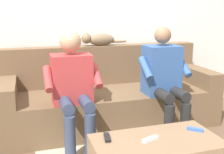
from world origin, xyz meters
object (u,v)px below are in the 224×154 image
object	(u,v)px
couch	(109,98)
person_right_seated	(73,83)
remote_blue	(195,129)
remote_black	(107,137)
cat_on_backrest	(98,39)
remote_white	(150,139)
person_left_seated	(164,75)

from	to	relation	value
couch	person_right_seated	distance (m)	0.71
remote_blue	remote_black	bearing A→B (deg)	-144.50
cat_on_backrest	remote_blue	world-z (taller)	cat_on_backrest
remote_white	remote_black	world-z (taller)	remote_white
couch	cat_on_backrest	size ratio (longest dim) A/B	4.34
person_right_seated	remote_blue	world-z (taller)	person_right_seated
person_left_seated	person_right_seated	size ratio (longest dim) A/B	1.02
couch	remote_blue	xyz separation A→B (m)	(-0.37, 1.19, 0.07)
person_left_seated	cat_on_backrest	distance (m)	0.92
remote_blue	couch	bearing A→B (deg)	148.33
remote_black	remote_white	bearing A→B (deg)	-103.15
cat_on_backrest	remote_black	bearing A→B (deg)	77.90
cat_on_backrest	remote_blue	bearing A→B (deg)	106.02
person_right_seated	remote_black	bearing A→B (deg)	100.78
person_left_seated	cat_on_backrest	xyz separation A→B (m)	(0.54, -0.67, 0.33)
couch	remote_white	xyz separation A→B (m)	(0.05, 1.24, 0.07)
couch	person_right_seated	size ratio (longest dim) A/B	2.16
person_right_seated	remote_white	bearing A→B (deg)	117.52
couch	cat_on_backrest	bearing A→B (deg)	-79.06
couch	person_right_seated	bearing A→B (deg)	40.51
couch	person_left_seated	xyz separation A→B (m)	(-0.48, 0.40, 0.33)
remote_blue	cat_on_backrest	bearing A→B (deg)	147.21
remote_white	remote_blue	bearing A→B (deg)	169.15
remote_white	cat_on_backrest	bearing A→B (deg)	-108.37
person_left_seated	remote_black	size ratio (longest dim) A/B	8.30
person_right_seated	remote_white	distance (m)	0.97
couch	cat_on_backrest	xyz separation A→B (m)	(0.05, -0.27, 0.66)
person_right_seated	remote_black	xyz separation A→B (m)	(-0.13, 0.70, -0.26)
couch	remote_white	size ratio (longest dim) A/B	17.35
person_left_seated	person_right_seated	world-z (taller)	person_left_seated
remote_white	person_left_seated	bearing A→B (deg)	-140.91
person_left_seated	cat_on_backrest	bearing A→B (deg)	-51.52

